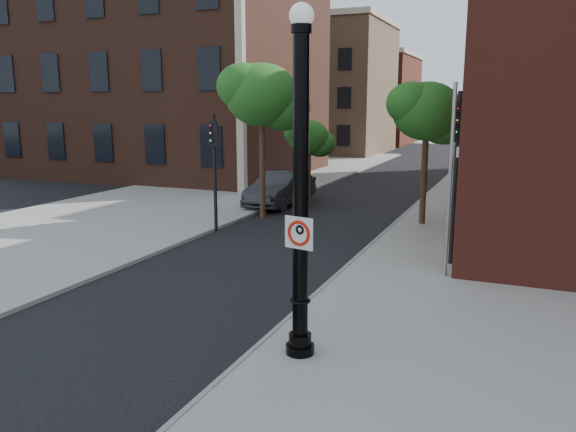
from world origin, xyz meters
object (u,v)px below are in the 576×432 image
at_px(no_parking_sign, 299,233).
at_px(parked_car, 281,189).
at_px(lamppost, 301,205).
at_px(traffic_signal_right, 457,151).
at_px(traffic_signal_left, 214,153).

relative_size(no_parking_sign, parked_car, 0.12).
relative_size(lamppost, no_parking_sign, 10.94).
bearing_deg(lamppost, no_parking_sign, -78.24).
xyz_separation_m(parked_car, traffic_signal_right, (8.70, -7.45, 2.62)).
height_order(lamppost, traffic_signal_right, lamppost).
relative_size(traffic_signal_left, traffic_signal_right, 0.86).
height_order(lamppost, no_parking_sign, lamppost).
bearing_deg(no_parking_sign, traffic_signal_right, 87.52).
xyz_separation_m(no_parking_sign, parked_car, (-6.87, 14.95, -1.69)).
distance_m(lamppost, traffic_signal_left, 11.22).
xyz_separation_m(lamppost, parked_car, (-6.84, 14.79, -2.16)).
bearing_deg(parked_car, traffic_signal_right, -38.90).
distance_m(no_parking_sign, traffic_signal_left, 11.37).
relative_size(no_parking_sign, traffic_signal_left, 0.13).
distance_m(parked_car, traffic_signal_left, 6.33).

